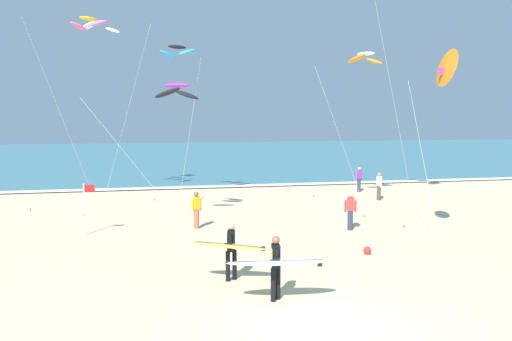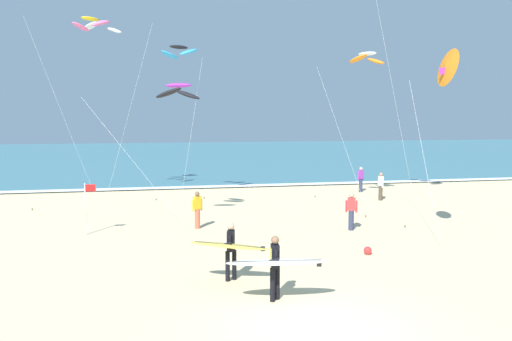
% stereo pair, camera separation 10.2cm
% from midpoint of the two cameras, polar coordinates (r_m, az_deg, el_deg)
% --- Properties ---
extents(ground_plane, '(160.00, 160.00, 0.00)m').
position_cam_midpoint_polar(ground_plane, '(12.20, 6.90, -17.04)').
color(ground_plane, beige).
extents(ocean_water, '(160.00, 60.00, 0.08)m').
position_cam_midpoint_polar(ocean_water, '(64.26, -8.59, 1.70)').
color(ocean_water, teal).
rests_on(ocean_water, ground).
extents(shoreline_foam, '(160.00, 1.08, 0.01)m').
position_cam_midpoint_polar(shoreline_foam, '(34.79, -5.73, -1.78)').
color(shoreline_foam, white).
rests_on(shoreline_foam, ocean_water).
extents(surfer_lead, '(2.62, 1.06, 1.71)m').
position_cam_midpoint_polar(surfer_lead, '(13.38, 2.07, -10.12)').
color(surfer_lead, black).
rests_on(surfer_lead, ground).
extents(surfer_trailing, '(2.30, 1.15, 1.71)m').
position_cam_midpoint_polar(surfer_trailing, '(15.00, -3.01, -8.37)').
color(surfer_trailing, black).
rests_on(surfer_trailing, ground).
extents(kite_arc_ivory_near, '(3.15, 3.90, 8.17)m').
position_cam_midpoint_polar(kite_arc_ivory_near, '(28.72, 11.86, 12.00)').
color(kite_arc_ivory_near, orange).
rests_on(kite_arc_ivory_near, ground).
extents(kite_delta_amber_mid, '(0.57, 3.88, 7.20)m').
position_cam_midpoint_polar(kite_delta_amber_mid, '(20.05, 19.98, 10.57)').
color(kite_delta_amber_mid, orange).
rests_on(kite_delta_amber_mid, ground).
extents(kite_arc_violet_far, '(5.55, 3.76, 6.23)m').
position_cam_midpoint_polar(kite_arc_violet_far, '(23.39, -8.80, 8.61)').
color(kite_arc_violet_far, black).
rests_on(kite_arc_violet_far, ground).
extents(kite_arc_charcoal_high, '(2.50, 2.61, 8.61)m').
position_cam_midpoint_polar(kite_arc_charcoal_high, '(29.19, -8.76, 12.81)').
color(kite_arc_charcoal_high, '#2D99DB').
rests_on(kite_arc_charcoal_high, ground).
extents(kite_arc_golden_distant, '(4.08, 3.81, 10.20)m').
position_cam_midpoint_polar(kite_arc_golden_distant, '(30.91, -18.07, 15.15)').
color(kite_arc_golden_distant, pink).
rests_on(kite_arc_golden_distant, ground).
extents(kite_arc_rose_close, '(4.11, 4.05, 10.39)m').
position_cam_midpoint_polar(kite_arc_rose_close, '(33.00, -16.78, 14.93)').
color(kite_arc_rose_close, white).
rests_on(kite_arc_rose_close, ground).
extents(bystander_red_top, '(0.47, 0.28, 1.59)m').
position_cam_midpoint_polar(bystander_red_top, '(22.12, 10.22, -4.40)').
color(bystander_red_top, '#2D334C').
rests_on(bystander_red_top, ground).
extents(bystander_purple_top, '(0.46, 0.30, 1.59)m').
position_cam_midpoint_polar(bystander_purple_top, '(33.35, 11.18, -0.94)').
color(bystander_purple_top, '#2D334C').
rests_on(bystander_purple_top, ground).
extents(bystander_yellow_top, '(0.45, 0.31, 1.59)m').
position_cam_midpoint_polar(bystander_yellow_top, '(22.21, -6.71, -4.31)').
color(bystander_yellow_top, '#D8593F').
rests_on(bystander_yellow_top, ground).
extents(bystander_white_top, '(0.22, 0.50, 1.59)m').
position_cam_midpoint_polar(bystander_white_top, '(30.27, 13.29, -1.68)').
color(bystander_white_top, '#4C3D2D').
rests_on(bystander_white_top, ground).
extents(lifeguard_flag, '(0.45, 0.05, 2.10)m').
position_cam_midpoint_polar(lifeguard_flag, '(21.93, -18.36, -3.50)').
color(lifeguard_flag, silver).
rests_on(lifeguard_flag, ground).
extents(beach_ball, '(0.28, 0.28, 0.28)m').
position_cam_midpoint_polar(beach_ball, '(18.53, 11.99, -8.60)').
color(beach_ball, red).
rests_on(beach_ball, ground).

